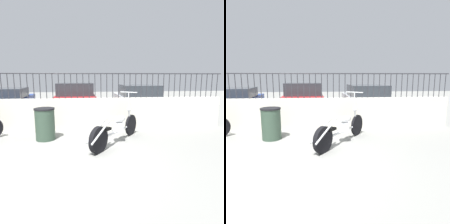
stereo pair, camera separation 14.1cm
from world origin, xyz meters
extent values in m
plane|color=gray|center=(0.00, 0.00, 0.00)|extent=(40.00, 40.00, 0.00)
cube|color=beige|center=(0.00, 2.68, 0.52)|extent=(10.29, 0.18, 1.03)
cylinder|color=#2D2D33|center=(-2.00, 2.68, 1.44)|extent=(0.02, 0.02, 0.80)
cylinder|color=#2D2D33|center=(-1.81, 2.68, 1.44)|extent=(0.02, 0.02, 0.80)
cylinder|color=#2D2D33|center=(-1.62, 2.68, 1.44)|extent=(0.02, 0.02, 0.80)
cylinder|color=#2D2D33|center=(-1.43, 2.68, 1.44)|extent=(0.02, 0.02, 0.80)
cylinder|color=#2D2D33|center=(-1.24, 2.68, 1.44)|extent=(0.02, 0.02, 0.80)
cylinder|color=#2D2D33|center=(-1.05, 2.68, 1.44)|extent=(0.02, 0.02, 0.80)
cylinder|color=#2D2D33|center=(-0.86, 2.68, 1.44)|extent=(0.02, 0.02, 0.80)
cylinder|color=#2D2D33|center=(-0.67, 2.68, 1.44)|extent=(0.02, 0.02, 0.80)
cylinder|color=#2D2D33|center=(-0.48, 2.68, 1.44)|extent=(0.02, 0.02, 0.80)
cylinder|color=#2D2D33|center=(-0.29, 2.68, 1.44)|extent=(0.02, 0.02, 0.80)
cylinder|color=#2D2D33|center=(-0.10, 2.68, 1.44)|extent=(0.02, 0.02, 0.80)
cylinder|color=#2D2D33|center=(0.10, 2.68, 1.44)|extent=(0.02, 0.02, 0.80)
cylinder|color=#2D2D33|center=(0.29, 2.68, 1.44)|extent=(0.02, 0.02, 0.80)
cylinder|color=#2D2D33|center=(0.48, 2.68, 1.44)|extent=(0.02, 0.02, 0.80)
cylinder|color=#2D2D33|center=(0.67, 2.68, 1.44)|extent=(0.02, 0.02, 0.80)
cylinder|color=#2D2D33|center=(0.86, 2.68, 1.44)|extent=(0.02, 0.02, 0.80)
cylinder|color=#2D2D33|center=(1.05, 2.68, 1.44)|extent=(0.02, 0.02, 0.80)
cylinder|color=#2D2D33|center=(1.24, 2.68, 1.44)|extent=(0.02, 0.02, 0.80)
cylinder|color=#2D2D33|center=(1.43, 2.68, 1.44)|extent=(0.02, 0.02, 0.80)
cylinder|color=#2D2D33|center=(1.62, 2.68, 1.44)|extent=(0.02, 0.02, 0.80)
cylinder|color=#2D2D33|center=(1.81, 2.68, 1.44)|extent=(0.02, 0.02, 0.80)
cylinder|color=#2D2D33|center=(2.00, 2.68, 1.44)|extent=(0.02, 0.02, 0.80)
cylinder|color=#2D2D33|center=(2.19, 2.68, 1.44)|extent=(0.02, 0.02, 0.80)
cylinder|color=#2D2D33|center=(2.38, 2.68, 1.44)|extent=(0.02, 0.02, 0.80)
cylinder|color=#2D2D33|center=(2.57, 2.68, 1.44)|extent=(0.02, 0.02, 0.80)
cylinder|color=#2D2D33|center=(2.76, 2.68, 1.44)|extent=(0.02, 0.02, 0.80)
cylinder|color=#2D2D33|center=(2.95, 2.68, 1.44)|extent=(0.02, 0.02, 0.80)
cylinder|color=#2D2D33|center=(3.14, 2.68, 1.44)|extent=(0.02, 0.02, 0.80)
cylinder|color=#2D2D33|center=(3.33, 2.68, 1.44)|extent=(0.02, 0.02, 0.80)
cylinder|color=#2D2D33|center=(3.53, 2.68, 1.44)|extent=(0.02, 0.02, 0.80)
cylinder|color=#2D2D33|center=(3.72, 2.68, 1.44)|extent=(0.02, 0.02, 0.80)
cylinder|color=#2D2D33|center=(3.91, 2.68, 1.44)|extent=(0.02, 0.02, 0.80)
cylinder|color=#2D2D33|center=(4.10, 2.68, 1.44)|extent=(0.02, 0.02, 0.80)
cylinder|color=#2D2D33|center=(4.29, 2.68, 1.44)|extent=(0.02, 0.02, 0.80)
cylinder|color=#2D2D33|center=(4.48, 2.68, 1.44)|extent=(0.02, 0.02, 0.80)
cylinder|color=#2D2D33|center=(4.67, 2.68, 1.44)|extent=(0.02, 0.02, 0.80)
cylinder|color=#2D2D33|center=(4.86, 2.68, 1.44)|extent=(0.02, 0.02, 0.80)
cylinder|color=#2D2D33|center=(5.05, 2.68, 1.44)|extent=(0.02, 0.02, 0.80)
cylinder|color=#2D2D33|center=(0.00, 2.68, 1.82)|extent=(10.29, 0.04, 0.04)
cylinder|color=black|center=(1.88, 1.87, 0.31)|extent=(0.43, 0.53, 0.61)
cylinder|color=black|center=(0.86, 0.55, 0.31)|extent=(0.47, 0.56, 0.62)
cylinder|color=silver|center=(1.37, 1.21, 0.31)|extent=(0.98, 1.26, 0.06)
cube|color=silver|center=(1.40, 1.25, 0.41)|extent=(0.28, 0.18, 0.24)
ellipsoid|color=silver|center=(1.48, 1.34, 0.61)|extent=(0.43, 0.48, 0.18)
cube|color=black|center=(1.05, 0.78, 0.49)|extent=(0.30, 0.32, 0.06)
cylinder|color=silver|center=(1.83, 1.80, 0.56)|extent=(0.17, 0.20, 0.51)
sphere|color=silver|center=(1.79, 1.76, 0.79)|extent=(0.11, 0.11, 0.11)
cylinder|color=silver|center=(1.77, 1.73, 1.05)|extent=(0.03, 0.03, 0.48)
cylinder|color=silver|center=(1.77, 1.73, 1.29)|extent=(0.43, 0.34, 0.03)
cylinder|color=silver|center=(0.95, 0.54, 0.53)|extent=(0.54, 0.69, 0.47)
cylinder|color=silver|center=(0.84, 0.63, 0.53)|extent=(0.54, 0.69, 0.47)
cylinder|color=#334738|center=(-0.55, 1.69, 0.42)|extent=(0.52, 0.52, 0.84)
cylinder|color=black|center=(-0.55, 1.69, 0.86)|extent=(0.54, 0.54, 0.04)
cylinder|color=black|center=(-3.96, 6.77, 0.32)|extent=(0.18, 0.65, 0.64)
cylinder|color=black|center=(-2.31, 6.95, 0.32)|extent=(0.18, 0.65, 0.64)
cylinder|color=black|center=(-2.04, 4.44, 0.32)|extent=(0.18, 0.65, 0.64)
cube|color=navy|center=(-3.00, 5.60, 0.52)|extent=(2.19, 4.24, 0.56)
cube|color=#2D3338|center=(-2.98, 5.40, 1.02)|extent=(1.79, 2.11, 0.44)
cylinder|color=black|center=(-0.87, 7.06, 0.32)|extent=(0.14, 0.64, 0.64)
cylinder|color=black|center=(0.78, 7.14, 0.32)|extent=(0.14, 0.64, 0.64)
cylinder|color=black|center=(-0.76, 4.62, 0.32)|extent=(0.14, 0.64, 0.64)
cylinder|color=black|center=(0.89, 4.69, 0.32)|extent=(0.14, 0.64, 0.64)
cube|color=#AD191E|center=(0.01, 5.88, 0.57)|extent=(1.95, 4.03, 0.66)
cube|color=#2D3338|center=(0.02, 5.68, 1.17)|extent=(1.67, 1.97, 0.55)
cylinder|color=black|center=(2.13, 7.02, 0.32)|extent=(0.12, 0.64, 0.64)
cylinder|color=black|center=(3.79, 7.03, 0.32)|extent=(0.12, 0.64, 0.64)
cylinder|color=black|center=(2.15, 4.18, 0.32)|extent=(0.12, 0.64, 0.64)
cylinder|color=black|center=(3.81, 4.20, 0.32)|extent=(0.12, 0.64, 0.64)
cube|color=#B7BABF|center=(2.97, 5.61, 0.54)|extent=(1.81, 4.59, 0.59)
cube|color=#2D3338|center=(2.97, 5.38, 1.09)|extent=(1.61, 2.21, 0.52)
camera|label=1|loc=(0.68, -3.80, 1.70)|focal=32.00mm
camera|label=2|loc=(0.82, -3.81, 1.70)|focal=32.00mm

